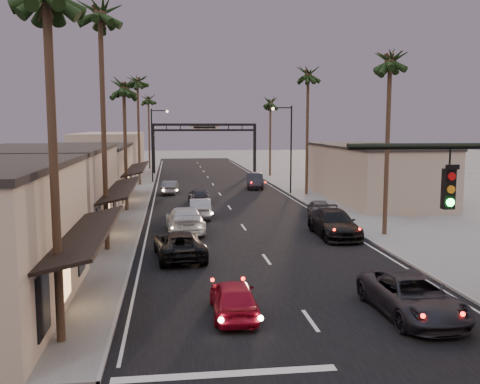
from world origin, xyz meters
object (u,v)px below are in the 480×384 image
object	(u,v)px
palm_lb	(100,6)
palm_lc	(124,82)
palm_far	(148,97)
oncoming_red	(234,298)
palm_ra	(390,54)
palm_rc	(270,100)
palm_ld	(137,78)
streetlight_right	(288,142)
curbside_black	(334,223)
arch	(205,135)
curbside_near	(412,296)
palm_rb	(308,70)
oncoming_pickup	(179,245)
streetlight_left	(154,139)
oncoming_silver	(200,208)

from	to	relation	value
palm_lb	palm_lc	distance (m)	14.30
palm_far	oncoming_red	world-z (taller)	palm_far
palm_ra	palm_rc	world-z (taller)	palm_ra
palm_ld	palm_far	distance (m)	23.02
palm_lc	palm_ld	world-z (taller)	palm_ld
palm_lc	palm_rc	world-z (taller)	same
palm_far	palm_rc	bearing A→B (deg)	-39.64
streetlight_right	curbside_black	xyz separation A→B (m)	(-1.61, -20.77, -4.48)
arch	curbside_near	size ratio (longest dim) A/B	2.77
palm_lb	palm_far	world-z (taller)	palm_lb
palm_ld	palm_rb	world-z (taller)	same
oncoming_pickup	curbside_black	world-z (taller)	curbside_black
palm_lc	palm_lb	bearing A→B (deg)	-90.00
streetlight_right	palm_rc	xyz separation A→B (m)	(1.68, 19.00, 5.14)
curbside_near	palm_rc	bearing A→B (deg)	83.52
palm_ld	palm_ra	distance (m)	35.47
arch	palm_lb	world-z (taller)	palm_lb
palm_lb	oncoming_pickup	world-z (taller)	palm_lb
curbside_black	arch	bearing A→B (deg)	97.14
palm_lb	palm_ld	world-z (taller)	palm_lb
streetlight_left	palm_rc	world-z (taller)	palm_rc
oncoming_silver	palm_lb	bearing A→B (deg)	62.78
palm_ra	arch	bearing A→B (deg)	100.59
arch	palm_rb	world-z (taller)	palm_rb
arch	oncoming_red	size ratio (longest dim) A/B	3.73
palm_lb	palm_far	size ratio (longest dim) A/B	1.15
palm_ra	palm_rb	distance (m)	20.02
arch	palm_ld	bearing A→B (deg)	-119.83
palm_far	oncoming_silver	xyz separation A→B (m)	(5.52, -45.66, -10.70)
palm_ld	palm_far	size ratio (longest dim) A/B	1.08
oncoming_silver	curbside_black	distance (m)	11.45
streetlight_left	curbside_black	size ratio (longest dim) A/B	1.53
palm_ld	oncoming_red	xyz separation A→B (m)	(5.89, -44.09, -11.72)
streetlight_right	oncoming_red	xyz separation A→B (m)	(-9.63, -34.09, -4.63)
palm_lb	oncoming_pickup	size ratio (longest dim) A/B	2.87
streetlight_right	palm_far	distance (m)	36.85
palm_lb	oncoming_silver	bearing A→B (deg)	60.61
arch	curbside_black	xyz separation A→B (m)	(5.31, -45.77, -4.68)
streetlight_left	oncoming_red	xyz separation A→B (m)	(4.21, -47.09, -4.63)
streetlight_right	oncoming_silver	xyz separation A→B (m)	(-9.70, -12.66, -4.58)
palm_lc	oncoming_pickup	xyz separation A→B (m)	(4.01, -16.09, -9.73)
palm_rc	curbside_black	distance (m)	41.05
arch	palm_rc	size ratio (longest dim) A/B	1.25
palm_ld	oncoming_pickup	bearing A→B (deg)	-83.49
streetlight_right	palm_rb	bearing A→B (deg)	-30.76
streetlight_right	palm_rb	world-z (taller)	palm_rb
palm_rc	oncoming_red	bearing A→B (deg)	-102.03
oncoming_pickup	oncoming_silver	size ratio (longest dim) A/B	1.17
palm_rb	oncoming_silver	xyz separation A→B (m)	(-11.38, -11.66, -11.67)
palm_far	oncoming_red	size ratio (longest dim) A/B	3.24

